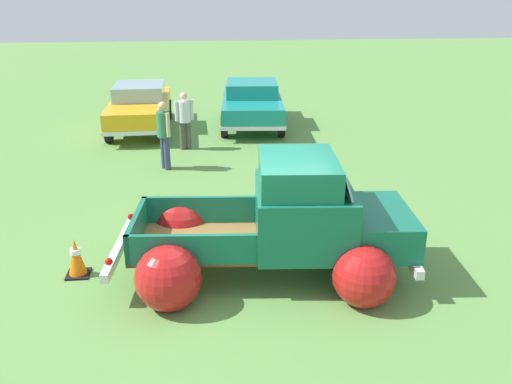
% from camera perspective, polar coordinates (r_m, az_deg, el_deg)
% --- Properties ---
extents(ground_plane, '(80.00, 80.00, 0.00)m').
position_cam_1_polar(ground_plane, '(8.62, 0.54, -8.59)').
color(ground_plane, '#609347').
extents(vintage_pickup_truck, '(4.76, 3.06, 1.96)m').
position_cam_1_polar(vintage_pickup_truck, '(8.29, 3.25, -4.00)').
color(vintage_pickup_truck, black).
rests_on(vintage_pickup_truck, ground).
extents(show_car_0, '(1.89, 4.53, 1.43)m').
position_cam_1_polar(show_car_0, '(17.46, -12.43, 9.16)').
color(show_car_0, black).
rests_on(show_car_0, ground).
extents(show_car_1, '(2.27, 4.50, 1.43)m').
position_cam_1_polar(show_car_1, '(17.54, -0.45, 9.70)').
color(show_car_1, black).
rests_on(show_car_1, ground).
extents(spectator_0, '(0.53, 0.42, 1.61)m').
position_cam_1_polar(spectator_0, '(14.96, -7.74, 8.00)').
color(spectator_0, '#4C4742').
rests_on(spectator_0, ground).
extents(spectator_1, '(0.47, 0.50, 1.71)m').
position_cam_1_polar(spectator_1, '(13.31, -9.91, 6.50)').
color(spectator_1, navy).
rests_on(spectator_1, ground).
extents(lane_cone_0, '(0.36, 0.36, 0.63)m').
position_cam_1_polar(lane_cone_0, '(10.44, 5.79, -1.28)').
color(lane_cone_0, black).
rests_on(lane_cone_0, ground).
extents(lane_cone_1, '(0.36, 0.36, 0.63)m').
position_cam_1_polar(lane_cone_1, '(8.85, -18.86, -6.72)').
color(lane_cone_1, black).
rests_on(lane_cone_1, ground).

